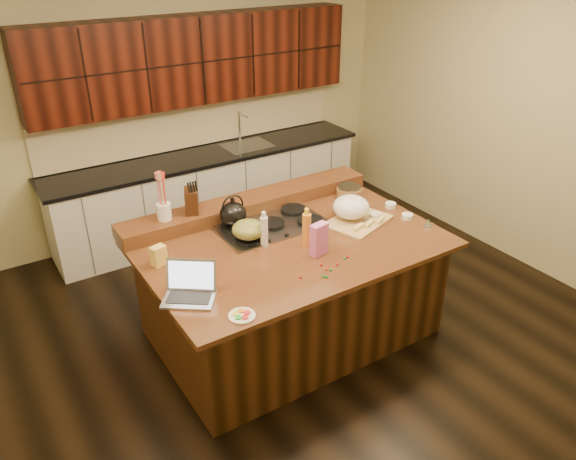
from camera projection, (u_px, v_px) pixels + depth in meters
room at (291, 193)px, 4.35m from camera, size 5.52×5.02×2.72m
island at (291, 288)px, 4.77m from camera, size 2.40×1.60×0.92m
back_ledge at (249, 204)px, 5.05m from camera, size 2.40×0.30×0.12m
cooktop at (272, 225)px, 4.77m from camera, size 0.92×0.52×0.05m
back_counter at (206, 149)px, 6.32m from camera, size 3.70×0.66×2.40m
kettle at (233, 214)px, 4.66m from camera, size 0.30×0.30×0.20m
green_bowl at (248, 229)px, 4.48m from camera, size 0.35×0.35×0.15m
laptop at (190, 288)px, 3.84m from camera, size 0.44×0.43×0.24m
oil_bottle at (306, 230)px, 4.44m from camera, size 0.08×0.08×0.27m
vinegar_bottle at (264, 232)px, 4.43m from camera, size 0.07×0.07×0.25m
wooden_tray at (353, 210)px, 4.84m from camera, size 0.64×0.55×0.22m
ramekin_a at (390, 205)px, 5.10m from camera, size 0.13×0.13×0.04m
ramekin_b at (407, 216)px, 4.90m from camera, size 0.13×0.13×0.04m
ramekin_c at (375, 216)px, 4.92m from camera, size 0.11×0.11×0.04m
strainer_bowl at (349, 192)px, 5.30m from camera, size 0.32×0.32×0.09m
kitchen_timer at (428, 223)px, 4.77m from camera, size 0.09×0.09×0.07m
pink_bag at (319, 239)px, 4.32m from camera, size 0.15×0.10×0.26m
candy_plate at (242, 316)px, 3.66m from camera, size 0.20×0.20×0.01m
package_box at (159, 256)px, 4.20m from camera, size 0.13×0.11×0.15m
utensil_crock at (164, 212)px, 4.61m from camera, size 0.16×0.16×0.14m
knife_block at (191, 201)px, 4.71m from camera, size 0.17×0.20×0.21m
gumdrop_0 at (301, 277)px, 4.06m from camera, size 0.02×0.02×0.02m
gumdrop_1 at (323, 276)px, 4.08m from camera, size 0.02×0.02×0.02m
gumdrop_2 at (347, 257)px, 4.32m from camera, size 0.02×0.02×0.02m
gumdrop_3 at (326, 277)px, 4.06m from camera, size 0.02×0.02×0.02m
gumdrop_4 at (321, 265)px, 4.22m from camera, size 0.02×0.02×0.02m
gumdrop_5 at (331, 270)px, 4.15m from camera, size 0.02×0.02×0.02m
gumdrop_6 at (326, 269)px, 4.16m from camera, size 0.02×0.02×0.02m
gumdrop_7 at (345, 258)px, 4.30m from camera, size 0.02×0.02×0.02m
gumdrop_8 at (337, 264)px, 4.22m from camera, size 0.02×0.02×0.02m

